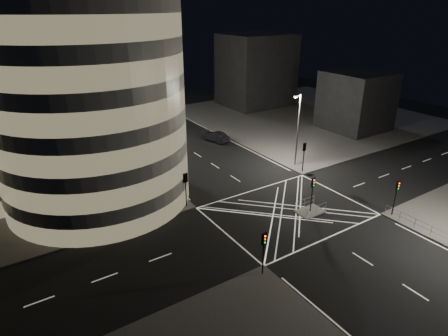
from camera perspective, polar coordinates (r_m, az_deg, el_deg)
ground at (r=41.78m, az=9.57°, el=-6.51°), size 120.00×120.00×0.00m
sidewalk_far_right at (r=78.62m, az=12.28°, el=7.85°), size 42.00×42.00×0.15m
central_island at (r=42.08m, az=12.98°, el=-6.47°), size 3.00×2.00×0.15m
office_tower_curved at (r=45.80m, az=-27.39°, el=10.87°), size 30.00×29.00×27.20m
office_block_rear at (r=68.87m, az=-30.76°, el=12.42°), size 24.00×16.00×22.00m
building_right_far at (r=84.61m, az=4.89°, el=14.65°), size 14.00×12.00×15.00m
building_right_near at (r=71.12m, az=19.48°, el=9.63°), size 10.00×10.00×10.00m
building_far_end at (r=87.53m, az=-19.30°, el=14.66°), size 18.00×8.00×18.00m
tree_a at (r=41.18m, az=-9.51°, el=0.82°), size 4.47×4.47×7.44m
tree_b at (r=46.34m, az=-12.57°, el=3.44°), size 4.67×4.67×7.75m
tree_c at (r=52.00m, az=-14.90°, el=4.45°), size 3.78×3.78×6.39m
tree_d at (r=57.13m, az=-17.02°, el=7.28°), size 4.76×4.76×8.26m
tree_e at (r=63.03m, az=-18.53°, el=7.51°), size 3.56×3.56×6.46m
traffic_signal_fl at (r=40.86m, az=-5.88°, el=-2.38°), size 0.55×0.22×4.00m
traffic_signal_nl at (r=30.96m, az=6.08°, el=-11.69°), size 0.55×0.22×4.00m
traffic_signal_fr at (r=50.54m, az=12.11°, el=2.42°), size 0.55×0.22×4.00m
traffic_signal_nr at (r=42.94m, az=24.80°, el=-3.26°), size 0.55×0.22×4.00m
traffic_signal_island at (r=40.76m, az=13.34°, el=-3.01°), size 0.55×0.22×4.00m
street_lamp_left_near at (r=43.95m, az=-9.90°, el=3.02°), size 1.25×0.25×10.00m
street_lamp_left_far at (r=60.23m, az=-16.89°, el=7.99°), size 1.25×0.25×10.00m
street_lamp_right_far at (r=51.58m, az=11.16°, el=6.03°), size 1.25×0.25×10.00m
railing_near_right at (r=41.42m, az=30.01°, el=-8.85°), size 0.06×11.70×1.10m
railing_island_south at (r=41.25m, az=13.95°, el=-6.22°), size 2.80×0.06×1.10m
railing_island_north at (r=42.31m, az=12.20°, el=-5.24°), size 2.80×0.06×1.10m
sedan at (r=61.81m, az=-1.29°, el=4.81°), size 2.88×5.18×1.62m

